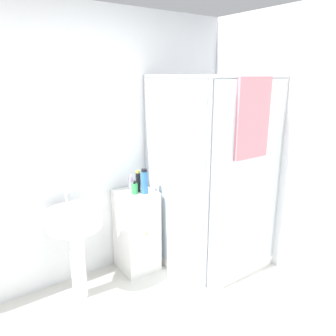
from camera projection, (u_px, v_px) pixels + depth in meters
wall_back at (75, 151)px, 2.93m from camera, size 6.40×0.06×2.50m
shower_enclosure at (210, 219)px, 3.31m from camera, size 0.96×0.99×1.91m
vanity_cabinet at (137, 230)px, 3.27m from camera, size 0.35×0.39×0.82m
sink at (75, 230)px, 2.75m from camera, size 0.45×0.45×0.96m
soap_dispenser at (135, 188)px, 3.08m from camera, size 0.06×0.07×0.13m
shampoo_bottle_tall_black at (138, 181)px, 3.13m from camera, size 0.05×0.05×0.21m
shampoo_bottle_blue at (144, 182)px, 3.08m from camera, size 0.06×0.06×0.24m
lotion_bottle_white at (131, 183)px, 3.23m from camera, size 0.04×0.04×0.14m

